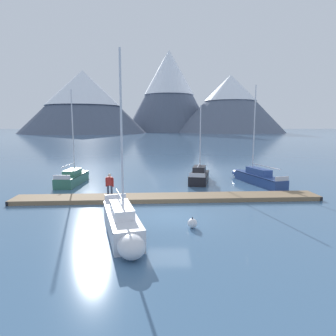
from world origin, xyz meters
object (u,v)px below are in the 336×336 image
object	(u,v)px
sailboat_nearest_berth	(74,177)
sailboat_second_berth	(123,224)
sailboat_mid_dock_starboard	(255,177)
person_on_dock	(110,184)
mooring_buoy_channel_marker	(192,223)
sailboat_mid_dock_port	(200,175)

from	to	relation	value
sailboat_nearest_berth	sailboat_second_berth	distance (m)	14.91
sailboat_mid_dock_starboard	person_on_dock	distance (m)	13.86
person_on_dock	mooring_buoy_channel_marker	xyz separation A→B (m)	(5.25, -5.33, -1.01)
sailboat_mid_dock_port	sailboat_second_berth	bearing A→B (deg)	-110.30
sailboat_second_berth	mooring_buoy_channel_marker	distance (m)	3.65
sailboat_mid_dock_port	mooring_buoy_channel_marker	bearing A→B (deg)	-97.95
mooring_buoy_channel_marker	person_on_dock	bearing A→B (deg)	134.55
sailboat_second_berth	sailboat_mid_dock_starboard	size ratio (longest dim) A/B	0.98
sailboat_second_berth	sailboat_mid_dock_starboard	world-z (taller)	sailboat_mid_dock_starboard
sailboat_nearest_berth	mooring_buoy_channel_marker	xyz separation A→B (m)	(9.81, -12.30, -0.30)
sailboat_second_berth	sailboat_mid_dock_starboard	distance (m)	16.77
sailboat_second_berth	sailboat_mid_dock_port	world-z (taller)	sailboat_second_berth
sailboat_second_berth	person_on_dock	bearing A→B (deg)	105.60
sailboat_second_berth	sailboat_mid_dock_starboard	xyz separation A→B (m)	(10.26, 13.27, -0.06)
sailboat_mid_dock_starboard	mooring_buoy_channel_marker	bearing A→B (deg)	-119.45
person_on_dock	mooring_buoy_channel_marker	distance (m)	7.54
sailboat_mid_dock_port	sailboat_nearest_berth	bearing A→B (deg)	-176.52
person_on_dock	mooring_buoy_channel_marker	bearing A→B (deg)	-45.45
sailboat_second_berth	person_on_dock	world-z (taller)	sailboat_second_berth
sailboat_mid_dock_port	sailboat_mid_dock_starboard	size ratio (longest dim) A/B	0.80
sailboat_mid_dock_port	mooring_buoy_channel_marker	xyz separation A→B (m)	(-1.81, -13.00, -0.32)
sailboat_second_berth	sailboat_mid_dock_port	distance (m)	15.12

